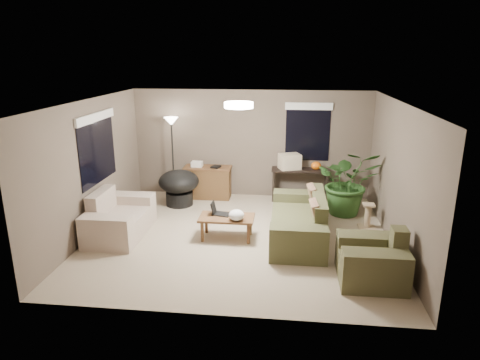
# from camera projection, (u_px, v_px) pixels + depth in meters

# --- Properties ---
(room_shell) EXTENTS (5.50, 5.50, 5.50)m
(room_shell) POSITION_uv_depth(u_px,v_px,m) (239.00, 172.00, 7.61)
(room_shell) COLOR tan
(room_shell) RESTS_ON ground
(main_sofa) EXTENTS (0.95, 2.20, 0.85)m
(main_sofa) POSITION_uv_depth(u_px,v_px,m) (300.00, 223.00, 7.84)
(main_sofa) COLOR #46472A
(main_sofa) RESTS_ON ground
(throw_pillows) EXTENTS (0.28, 1.37, 0.47)m
(throw_pillows) POSITION_uv_depth(u_px,v_px,m) (315.00, 205.00, 7.72)
(throw_pillows) COLOR #8C7251
(throw_pillows) RESTS_ON main_sofa
(loveseat) EXTENTS (0.90, 1.60, 0.85)m
(loveseat) POSITION_uv_depth(u_px,v_px,m) (118.00, 220.00, 8.00)
(loveseat) COLOR beige
(loveseat) RESTS_ON ground
(armchair) EXTENTS (0.95, 1.00, 0.85)m
(armchair) POSITION_uv_depth(u_px,v_px,m) (372.00, 262.00, 6.38)
(armchair) COLOR #454429
(armchair) RESTS_ON ground
(coffee_table) EXTENTS (1.00, 0.55, 0.42)m
(coffee_table) POSITION_uv_depth(u_px,v_px,m) (227.00, 220.00, 7.82)
(coffee_table) COLOR brown
(coffee_table) RESTS_ON ground
(laptop) EXTENTS (0.39, 0.31, 0.24)m
(laptop) POSITION_uv_depth(u_px,v_px,m) (218.00, 211.00, 7.90)
(laptop) COLOR black
(laptop) RESTS_ON coffee_table
(plastic_bag) EXTENTS (0.29, 0.26, 0.20)m
(plastic_bag) POSITION_uv_depth(u_px,v_px,m) (237.00, 215.00, 7.61)
(plastic_bag) COLOR white
(plastic_bag) RESTS_ON coffee_table
(desk) EXTENTS (1.10, 0.50, 0.75)m
(desk) POSITION_uv_depth(u_px,v_px,m) (208.00, 182.00, 10.05)
(desk) COLOR brown
(desk) RESTS_ON ground
(desk_papers) EXTENTS (0.69, 0.28, 0.12)m
(desk_papers) POSITION_uv_depth(u_px,v_px,m) (201.00, 165.00, 9.94)
(desk_papers) COLOR silver
(desk_papers) RESTS_ON desk
(console_table) EXTENTS (1.30, 0.40, 0.75)m
(console_table) POSITION_uv_depth(u_px,v_px,m) (300.00, 182.00, 9.84)
(console_table) COLOR black
(console_table) RESTS_ON ground
(pumpkin) EXTENTS (0.28, 0.28, 0.18)m
(pumpkin) POSITION_uv_depth(u_px,v_px,m) (316.00, 166.00, 9.69)
(pumpkin) COLOR orange
(pumpkin) RESTS_ON console_table
(cardboard_box) EXTENTS (0.55, 0.49, 0.34)m
(cardboard_box) POSITION_uv_depth(u_px,v_px,m) (290.00, 161.00, 9.73)
(cardboard_box) COLOR beige
(cardboard_box) RESTS_ON console_table
(papasan_chair) EXTENTS (1.13, 1.13, 0.80)m
(papasan_chair) POSITION_uv_depth(u_px,v_px,m) (179.00, 185.00, 9.54)
(papasan_chair) COLOR black
(papasan_chair) RESTS_ON ground
(floor_lamp) EXTENTS (0.32, 0.32, 1.91)m
(floor_lamp) POSITION_uv_depth(u_px,v_px,m) (172.00, 131.00, 9.67)
(floor_lamp) COLOR black
(floor_lamp) RESTS_ON ground
(ceiling_fixture) EXTENTS (0.50, 0.50, 0.10)m
(ceiling_fixture) POSITION_uv_depth(u_px,v_px,m) (239.00, 105.00, 7.27)
(ceiling_fixture) COLOR white
(ceiling_fixture) RESTS_ON room_shell
(houseplant) EXTENTS (1.28, 1.42, 1.11)m
(houseplant) POSITION_uv_depth(u_px,v_px,m) (348.00, 189.00, 8.97)
(houseplant) COLOR #2D5923
(houseplant) RESTS_ON ground
(cat_scratching_post) EXTENTS (0.32, 0.32, 0.50)m
(cat_scratching_post) POSITION_uv_depth(u_px,v_px,m) (368.00, 218.00, 8.31)
(cat_scratching_post) COLOR tan
(cat_scratching_post) RESTS_ON ground
(window_left) EXTENTS (0.05, 1.56, 1.33)m
(window_left) POSITION_uv_depth(u_px,v_px,m) (97.00, 137.00, 8.03)
(window_left) COLOR black
(window_left) RESTS_ON room_shell
(window_back) EXTENTS (1.06, 0.05, 1.33)m
(window_back) POSITION_uv_depth(u_px,v_px,m) (308.00, 122.00, 9.68)
(window_back) COLOR black
(window_back) RESTS_ON room_shell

